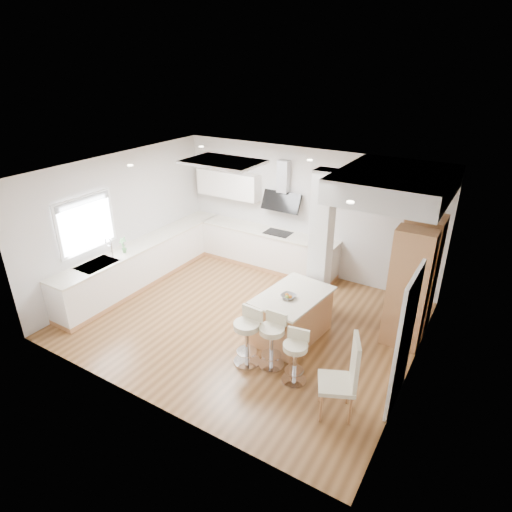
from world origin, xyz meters
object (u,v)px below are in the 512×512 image
Objects in this scene: bar_stool_a at (247,334)px; bar_stool_b at (272,338)px; bar_stool_c at (295,354)px; peninsula at (292,316)px; dining_chair at (346,375)px.

bar_stool_a is 1.04× the size of bar_stool_b.
peninsula is at bearing 109.78° from bar_stool_c.
peninsula is 0.86m from bar_stool_b.
peninsula is 1.73× the size of bar_stool_c.
dining_chair reaches higher than bar_stool_a.
bar_stool_a is 0.85m from bar_stool_c.
peninsula is 1.62× the size of bar_stool_b.
dining_chair is (0.86, -0.25, 0.18)m from bar_stool_c.
bar_stool_b is at bearing 24.06° from bar_stool_a.
peninsula is 1.14m from bar_stool_c.
bar_stool_c is at bearing -17.15° from bar_stool_b.
bar_stool_a reaches higher than bar_stool_c.
bar_stool_a is 0.77× the size of dining_chair.
bar_stool_c is 0.70× the size of dining_chair.
bar_stool_b reaches higher than peninsula.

